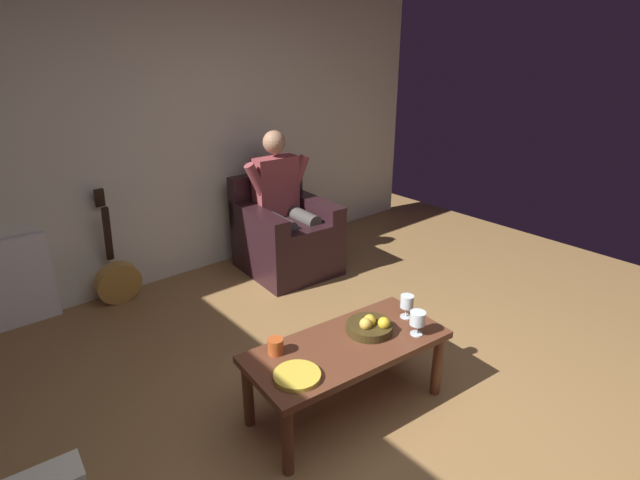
{
  "coord_description": "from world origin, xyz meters",
  "views": [
    {
      "loc": [
        1.68,
        1.11,
        1.98
      ],
      "look_at": [
        -0.47,
        -1.41,
        0.64
      ],
      "focal_mm": 27.77,
      "sensor_mm": 36.0,
      "label": 1
    }
  ],
  "objects_px": {
    "person_seated": "(283,199)",
    "guitar": "(118,278)",
    "candle_jar": "(276,346)",
    "decorative_dish": "(297,376)",
    "wine_glass_far": "(407,303)",
    "coffee_table": "(347,353)",
    "fruit_bowl": "(370,326)",
    "armchair": "(285,237)",
    "wine_glass_near": "(418,320)"
  },
  "relations": [
    {
      "from": "armchair",
      "to": "wine_glass_far",
      "type": "relative_size",
      "value": 5.92
    },
    {
      "from": "coffee_table",
      "to": "decorative_dish",
      "type": "bearing_deg",
      "value": 7.8
    },
    {
      "from": "person_seated",
      "to": "wine_glass_far",
      "type": "distance_m",
      "value": 1.83
    },
    {
      "from": "coffee_table",
      "to": "fruit_bowl",
      "type": "relative_size",
      "value": 4.44
    },
    {
      "from": "fruit_bowl",
      "to": "person_seated",
      "type": "bearing_deg",
      "value": -111.56
    },
    {
      "from": "armchair",
      "to": "person_seated",
      "type": "xyz_separation_m",
      "value": [
        -0.0,
        -0.02,
        0.35
      ]
    },
    {
      "from": "armchair",
      "to": "wine_glass_far",
      "type": "xyz_separation_m",
      "value": [
        0.41,
        1.76,
        0.22
      ]
    },
    {
      "from": "coffee_table",
      "to": "guitar",
      "type": "relative_size",
      "value": 1.26
    },
    {
      "from": "candle_jar",
      "to": "armchair",
      "type": "bearing_deg",
      "value": -128.14
    },
    {
      "from": "wine_glass_far",
      "to": "fruit_bowl",
      "type": "distance_m",
      "value": 0.29
    },
    {
      "from": "armchair",
      "to": "wine_glass_far",
      "type": "height_order",
      "value": "armchair"
    },
    {
      "from": "coffee_table",
      "to": "person_seated",
      "type": "bearing_deg",
      "value": -116.41
    },
    {
      "from": "person_seated",
      "to": "fruit_bowl",
      "type": "distance_m",
      "value": 1.89
    },
    {
      "from": "person_seated",
      "to": "coffee_table",
      "type": "relative_size",
      "value": 1.07
    },
    {
      "from": "candle_jar",
      "to": "fruit_bowl",
      "type": "bearing_deg",
      "value": 161.14
    },
    {
      "from": "wine_glass_near",
      "to": "wine_glass_far",
      "type": "distance_m",
      "value": 0.19
    },
    {
      "from": "guitar",
      "to": "fruit_bowl",
      "type": "distance_m",
      "value": 2.23
    },
    {
      "from": "person_seated",
      "to": "armchair",
      "type": "bearing_deg",
      "value": 90.0
    },
    {
      "from": "wine_glass_far",
      "to": "wine_glass_near",
      "type": "bearing_deg",
      "value": 58.3
    },
    {
      "from": "armchair",
      "to": "guitar",
      "type": "bearing_deg",
      "value": -10.26
    },
    {
      "from": "wine_glass_far",
      "to": "decorative_dish",
      "type": "xyz_separation_m",
      "value": [
        0.85,
        0.03,
        -0.08
      ]
    },
    {
      "from": "armchair",
      "to": "wine_glass_far",
      "type": "distance_m",
      "value": 1.82
    },
    {
      "from": "guitar",
      "to": "wine_glass_far",
      "type": "relative_size",
      "value": 6.5
    },
    {
      "from": "wine_glass_far",
      "to": "candle_jar",
      "type": "xyz_separation_m",
      "value": [
        0.81,
        -0.21,
        -0.05
      ]
    },
    {
      "from": "guitar",
      "to": "wine_glass_far",
      "type": "xyz_separation_m",
      "value": [
        -1.0,
        2.12,
        0.32
      ]
    },
    {
      "from": "wine_glass_far",
      "to": "coffee_table",
      "type": "bearing_deg",
      "value": -3.13
    },
    {
      "from": "armchair",
      "to": "person_seated",
      "type": "distance_m",
      "value": 0.35
    },
    {
      "from": "guitar",
      "to": "candle_jar",
      "type": "height_order",
      "value": "guitar"
    },
    {
      "from": "wine_glass_far",
      "to": "decorative_dish",
      "type": "bearing_deg",
      "value": 1.93
    },
    {
      "from": "person_seated",
      "to": "guitar",
      "type": "xyz_separation_m",
      "value": [
        1.41,
        -0.35,
        -0.46
      ]
    },
    {
      "from": "wine_glass_near",
      "to": "candle_jar",
      "type": "bearing_deg",
      "value": -27.41
    },
    {
      "from": "person_seated",
      "to": "decorative_dish",
      "type": "height_order",
      "value": "person_seated"
    },
    {
      "from": "person_seated",
      "to": "candle_jar",
      "type": "bearing_deg",
      "value": 56.33
    },
    {
      "from": "armchair",
      "to": "guitar",
      "type": "relative_size",
      "value": 0.91
    },
    {
      "from": "wine_glass_near",
      "to": "decorative_dish",
      "type": "bearing_deg",
      "value": -9.92
    },
    {
      "from": "wine_glass_far",
      "to": "person_seated",
      "type": "bearing_deg",
      "value": -103.01
    },
    {
      "from": "wine_glass_far",
      "to": "guitar",
      "type": "bearing_deg",
      "value": -64.89
    },
    {
      "from": "armchair",
      "to": "candle_jar",
      "type": "distance_m",
      "value": 1.98
    },
    {
      "from": "armchair",
      "to": "wine_glass_near",
      "type": "relative_size",
      "value": 6.0
    },
    {
      "from": "decorative_dish",
      "to": "candle_jar",
      "type": "height_order",
      "value": "candle_jar"
    },
    {
      "from": "coffee_table",
      "to": "wine_glass_far",
      "type": "xyz_separation_m",
      "value": [
        -0.46,
        0.03,
        0.16
      ]
    },
    {
      "from": "wine_glass_near",
      "to": "person_seated",
      "type": "bearing_deg",
      "value": -104.74
    },
    {
      "from": "decorative_dish",
      "to": "guitar",
      "type": "bearing_deg",
      "value": -86.2
    },
    {
      "from": "decorative_dish",
      "to": "person_seated",
      "type": "bearing_deg",
      "value": -124.96
    },
    {
      "from": "armchair",
      "to": "coffee_table",
      "type": "distance_m",
      "value": 1.94
    },
    {
      "from": "person_seated",
      "to": "guitar",
      "type": "bearing_deg",
      "value": -9.64
    },
    {
      "from": "coffee_table",
      "to": "decorative_dish",
      "type": "height_order",
      "value": "decorative_dish"
    },
    {
      "from": "wine_glass_near",
      "to": "candle_jar",
      "type": "relative_size",
      "value": 1.65
    },
    {
      "from": "decorative_dish",
      "to": "candle_jar",
      "type": "xyz_separation_m",
      "value": [
        -0.04,
        -0.24,
        0.03
      ]
    },
    {
      "from": "armchair",
      "to": "guitar",
      "type": "height_order",
      "value": "guitar"
    }
  ]
}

